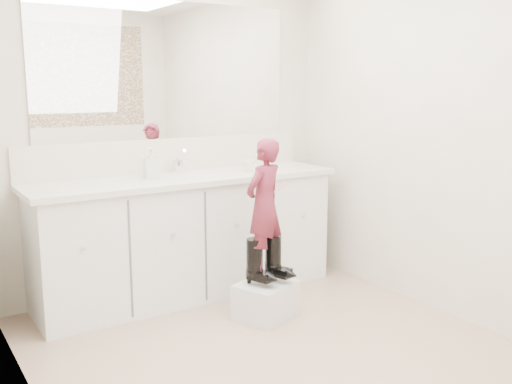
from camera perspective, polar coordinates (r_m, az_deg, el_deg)
floor at (r=3.40m, az=2.96°, el=-16.12°), size 3.00×3.00×0.00m
wall_back at (r=4.36m, az=-8.66°, el=6.11°), size 2.60×0.00×2.60m
wall_left at (r=2.52m, az=-21.39°, el=2.37°), size 0.00×3.00×3.00m
wall_right at (r=3.97m, az=18.55°, el=5.27°), size 0.00×3.00×3.00m
vanity_cabinet at (r=4.24m, az=-6.82°, el=-4.60°), size 2.20×0.55×0.85m
countertop at (r=4.13m, az=-6.86°, el=1.31°), size 2.28×0.58×0.04m
backsplash at (r=4.36m, az=-8.51°, el=3.67°), size 2.28×0.03×0.25m
mirror at (r=4.33m, az=-8.76°, el=11.91°), size 2.00×0.02×1.00m
faucet at (r=4.27m, az=-7.86°, el=2.54°), size 0.08×0.08×0.10m
cup at (r=4.31m, az=-0.77°, el=2.63°), size 0.12×0.12×0.09m
soap_bottle at (r=4.06m, az=-10.48°, el=2.84°), size 0.11×0.11×0.21m
step_stool at (r=3.88m, az=0.96°, el=-10.74°), size 0.46×0.42×0.24m
boot_left at (r=3.77m, az=-0.15°, el=-6.99°), size 0.18×0.23×0.31m
boot_right at (r=3.85m, az=1.74°, el=-6.62°), size 0.18×0.23×0.31m
toddler at (r=3.71m, az=0.82°, el=-1.25°), size 0.37×0.30×0.86m
toothbrush at (r=3.66m, az=2.43°, el=0.48°), size 0.13×0.06×0.06m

